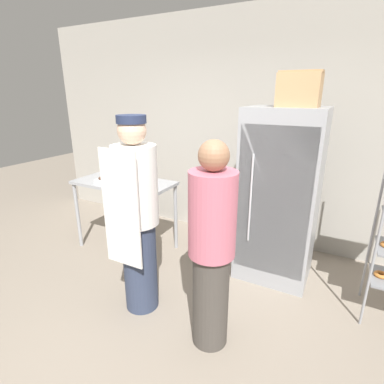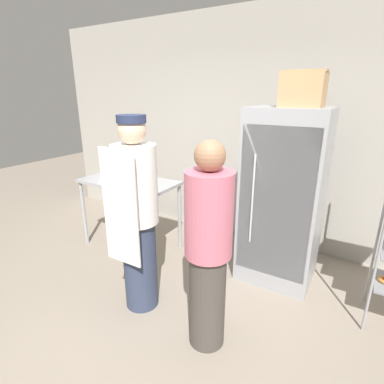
% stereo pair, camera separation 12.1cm
% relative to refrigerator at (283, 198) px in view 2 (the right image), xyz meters
% --- Properties ---
extents(ground_plane, '(14.00, 14.00, 0.00)m').
position_rel_refrigerator_xyz_m(ground_plane, '(-0.66, -1.47, -0.90)').
color(ground_plane, gray).
extents(back_wall, '(6.40, 0.12, 2.91)m').
position_rel_refrigerator_xyz_m(back_wall, '(-0.66, 0.80, 0.55)').
color(back_wall, '#ADA89E').
rests_on(back_wall, ground_plane).
extents(refrigerator, '(0.75, 0.67, 1.80)m').
position_rel_refrigerator_xyz_m(refrigerator, '(0.00, 0.00, 0.00)').
color(refrigerator, '#9EA0A5').
rests_on(refrigerator, ground_plane).
extents(prep_counter, '(1.22, 0.62, 0.89)m').
position_rel_refrigerator_xyz_m(prep_counter, '(-1.81, -0.29, -0.11)').
color(prep_counter, '#9EA0A5').
rests_on(prep_counter, ground_plane).
extents(donut_box, '(0.30, 0.22, 0.26)m').
position_rel_refrigerator_xyz_m(donut_box, '(-1.91, -0.42, 0.04)').
color(donut_box, white).
rests_on(donut_box, prep_counter).
extents(blender_pitcher, '(0.11, 0.11, 0.28)m').
position_rel_refrigerator_xyz_m(blender_pitcher, '(-1.81, -0.17, 0.11)').
color(blender_pitcher, '#99999E').
rests_on(blender_pitcher, prep_counter).
extents(cardboard_storage_box, '(0.37, 0.28, 0.31)m').
position_rel_refrigerator_xyz_m(cardboard_storage_box, '(0.10, -0.07, 1.05)').
color(cardboard_storage_box, tan).
rests_on(cardboard_storage_box, refrigerator).
extents(person_baker, '(0.37, 0.39, 1.76)m').
position_rel_refrigerator_xyz_m(person_baker, '(-0.96, -1.13, 0.02)').
color(person_baker, '#333D56').
rests_on(person_baker, ground_plane).
extents(person_customer, '(0.35, 0.35, 1.64)m').
position_rel_refrigerator_xyz_m(person_customer, '(-0.22, -1.21, -0.06)').
color(person_customer, '#47423D').
rests_on(person_customer, ground_plane).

